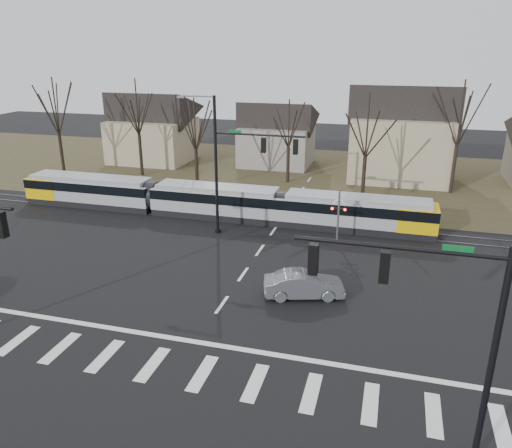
# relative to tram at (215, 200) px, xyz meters

# --- Properties ---
(ground) EXTENTS (140.00, 140.00, 0.00)m
(ground) POSITION_rel_tram_xyz_m (5.44, -16.00, -1.44)
(ground) COLOR black
(grass_verge) EXTENTS (140.00, 28.00, 0.01)m
(grass_verge) POSITION_rel_tram_xyz_m (5.44, 16.00, -1.44)
(grass_verge) COLOR #38331E
(grass_verge) RESTS_ON ground
(crosswalk) EXTENTS (27.00, 2.60, 0.01)m
(crosswalk) POSITION_rel_tram_xyz_m (5.44, -20.00, -1.44)
(crosswalk) COLOR silver
(crosswalk) RESTS_ON ground
(stop_line) EXTENTS (28.00, 0.35, 0.01)m
(stop_line) POSITION_rel_tram_xyz_m (5.44, -17.80, -1.44)
(stop_line) COLOR silver
(stop_line) RESTS_ON ground
(lane_dashes) EXTENTS (0.18, 30.00, 0.01)m
(lane_dashes) POSITION_rel_tram_xyz_m (5.44, -0.00, -1.44)
(lane_dashes) COLOR silver
(lane_dashes) RESTS_ON ground
(rail_pair) EXTENTS (90.00, 1.52, 0.06)m
(rail_pair) POSITION_rel_tram_xyz_m (5.44, -0.20, -1.41)
(rail_pair) COLOR #59595E
(rail_pair) RESTS_ON ground
(tram) EXTENTS (34.98, 2.60, 2.65)m
(tram) POSITION_rel_tram_xyz_m (0.00, 0.00, 0.00)
(tram) COLOR gray
(tram) RESTS_ON ground
(sedan) EXTENTS (4.09, 5.40, 1.49)m
(sedan) POSITION_rel_tram_xyz_m (9.60, -11.84, -0.70)
(sedan) COLOR #585B61
(sedan) RESTS_ON ground
(signal_pole_near_right) EXTENTS (6.72, 0.44, 8.00)m
(signal_pole_near_right) POSITION_rel_tram_xyz_m (15.55, -22.00, 3.72)
(signal_pole_near_right) COLOR black
(signal_pole_near_right) RESTS_ON ground
(signal_pole_far) EXTENTS (9.28, 0.44, 10.20)m
(signal_pole_far) POSITION_rel_tram_xyz_m (3.03, -3.50, 4.25)
(signal_pole_far) COLOR black
(signal_pole_far) RESTS_ON ground
(rail_crossing_signal) EXTENTS (1.08, 0.36, 4.00)m
(rail_crossing_signal) POSITION_rel_tram_xyz_m (10.44, -3.21, 0.44)
(rail_crossing_signal) COLOR #59595B
(rail_crossing_signal) RESTS_ON ground
(tree_row) EXTENTS (59.20, 7.20, 10.00)m
(tree_row) POSITION_rel_tram_xyz_m (7.44, 10.00, 3.56)
(tree_row) COLOR black
(tree_row) RESTS_ON ground
(house_a) EXTENTS (9.72, 8.64, 8.60)m
(house_a) POSITION_rel_tram_xyz_m (-14.56, 18.00, 3.02)
(house_a) COLOR tan
(house_a) RESTS_ON ground
(house_b) EXTENTS (8.64, 7.56, 7.65)m
(house_b) POSITION_rel_tram_xyz_m (0.44, 20.00, 2.52)
(house_b) COLOR gray
(house_b) RESTS_ON ground
(house_c) EXTENTS (10.80, 8.64, 10.10)m
(house_c) POSITION_rel_tram_xyz_m (14.44, 17.00, 3.79)
(house_c) COLOR tan
(house_c) RESTS_ON ground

